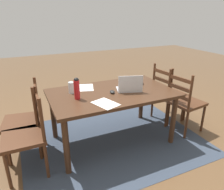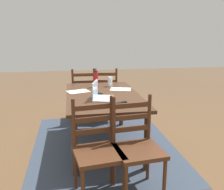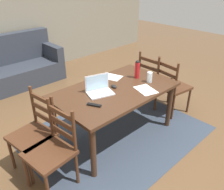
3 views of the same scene
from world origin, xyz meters
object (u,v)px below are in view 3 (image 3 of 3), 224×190
at_px(dining_table, 115,95).
at_px(chair_left_far, 35,134).
at_px(chair_right_far, 153,80).
at_px(water_bottle, 137,69).
at_px(chair_right_near, 172,87).
at_px(chair_left_near, 52,151).
at_px(laptop, 99,88).
at_px(computer_mouse, 114,86).
at_px(couch, 15,68).
at_px(tv_remote, 94,105).
at_px(drinking_glass, 150,77).

height_order(dining_table, chair_left_far, chair_left_far).
relative_size(chair_right_far, water_bottle, 3.57).
bearing_deg(water_bottle, chair_right_near, -20.52).
height_order(chair_left_far, chair_left_near, same).
bearing_deg(laptop, computer_mouse, -6.27).
distance_m(dining_table, couch, 2.67).
bearing_deg(tv_remote, chair_right_far, -15.03).
relative_size(couch, drinking_glass, 12.24).
bearing_deg(computer_mouse, water_bottle, 9.89).
relative_size(laptop, computer_mouse, 3.71).
relative_size(laptop, water_bottle, 1.40).
bearing_deg(chair_left_far, chair_right_far, -0.14).
distance_m(couch, laptop, 2.61).
relative_size(chair_left_far, laptop, 2.56).
height_order(laptop, computer_mouse, laptop).
distance_m(chair_right_near, tv_remote, 1.61).
xyz_separation_m(drinking_glass, tv_remote, (-0.97, 0.03, -0.06)).
bearing_deg(laptop, water_bottle, -2.12).
height_order(chair_right_far, drinking_glass, chair_right_far).
distance_m(dining_table, computer_mouse, 0.11).
distance_m(couch, water_bottle, 2.76).
bearing_deg(dining_table, chair_right_far, 10.02).
xyz_separation_m(chair_right_far, laptop, (-1.32, -0.12, 0.33)).
relative_size(couch, tv_remote, 10.59).
height_order(chair_left_near, chair_right_near, same).
bearing_deg(chair_left_near, chair_right_near, 0.04).
xyz_separation_m(dining_table, water_bottle, (0.48, 0.04, 0.22)).
bearing_deg(chair_right_far, tv_remote, -167.92).
distance_m(chair_right_near, water_bottle, 0.78).
xyz_separation_m(water_bottle, computer_mouse, (-0.46, -0.00, -0.12)).
height_order(chair_right_far, chair_right_near, same).
height_order(water_bottle, tv_remote, water_bottle).
distance_m(chair_right_far, couch, 2.82).
xyz_separation_m(laptop, computer_mouse, (0.24, -0.03, -0.04)).
distance_m(dining_table, drinking_glass, 0.55).
bearing_deg(couch, laptop, -88.19).
xyz_separation_m(chair_left_far, laptop, (0.87, -0.13, 0.33)).
bearing_deg(tv_remote, drinking_glass, -28.96).
height_order(chair_left_near, water_bottle, water_bottle).
height_order(chair_right_far, tv_remote, chair_right_far).
bearing_deg(drinking_glass, laptop, 161.06).
xyz_separation_m(chair_left_far, couch, (0.79, 2.44, -0.11)).
relative_size(laptop, drinking_glass, 2.52).
distance_m(chair_right_far, chair_left_near, 2.23).
distance_m(chair_right_near, laptop, 1.39).
xyz_separation_m(chair_right_near, drinking_glass, (-0.61, 0.01, 0.35)).
height_order(chair_right_far, chair_left_far, same).
bearing_deg(tv_remote, water_bottle, -16.02).
bearing_deg(chair_right_near, chair_left_far, 170.01).
distance_m(computer_mouse, tv_remote, 0.53).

